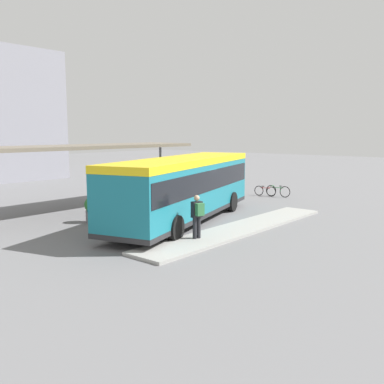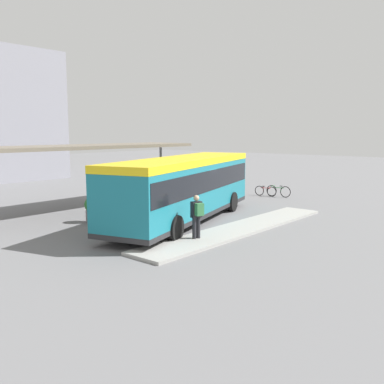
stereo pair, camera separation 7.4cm
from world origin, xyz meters
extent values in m
plane|color=slate|center=(0.00, 0.00, 0.00)|extent=(120.00, 120.00, 0.00)
cube|color=#9E9E99|center=(0.29, -2.98, 0.06)|extent=(11.70, 1.80, 0.12)
cube|color=#197284|center=(0.00, 0.00, 1.68)|extent=(11.47, 5.73, 2.67)
cube|color=yellow|center=(0.00, 0.00, 2.87)|extent=(11.49, 5.75, 0.30)
cube|color=black|center=(0.00, 0.00, 2.00)|extent=(11.26, 5.69, 0.93)
cube|color=black|center=(5.34, 1.64, 2.00)|extent=(0.76, 2.27, 1.03)
cube|color=#28282B|center=(0.00, 0.00, 0.45)|extent=(11.48, 5.74, 0.20)
cylinder|color=black|center=(2.96, 2.19, 0.52)|extent=(1.07, 0.57, 1.03)
cylinder|color=black|center=(3.68, -0.15, 0.52)|extent=(1.07, 0.57, 1.03)
cylinder|color=black|center=(-3.68, 0.15, 0.52)|extent=(1.07, 0.57, 1.03)
cylinder|color=black|center=(-2.96, -2.19, 0.52)|extent=(1.07, 0.57, 1.03)
cylinder|color=#232328|center=(-2.51, -2.76, 0.53)|extent=(0.15, 0.15, 0.82)
cylinder|color=#232328|center=(-2.33, -2.81, 0.53)|extent=(0.15, 0.15, 0.82)
cube|color=black|center=(-2.42, -2.79, 1.25)|extent=(0.46, 0.33, 0.62)
cube|color=#337542|center=(-2.48, -2.99, 1.28)|extent=(0.35, 0.28, 0.47)
sphere|color=tan|center=(-2.42, -2.79, 1.70)|extent=(0.22, 0.22, 0.22)
torus|color=black|center=(9.89, 1.09, 0.36)|extent=(0.10, 0.73, 0.73)
torus|color=black|center=(9.95, 0.10, 0.36)|extent=(0.10, 0.73, 0.73)
cylinder|color=#287F3D|center=(9.92, 0.60, 0.60)|extent=(0.09, 0.77, 0.04)
cylinder|color=#287F3D|center=(9.93, 0.42, 0.54)|extent=(0.04, 0.04, 0.36)
cube|color=black|center=(9.93, 0.42, 0.72)|extent=(0.08, 0.18, 0.04)
cylinder|color=#287F3D|center=(9.89, 0.99, 0.68)|extent=(0.48, 0.06, 0.03)
torus|color=black|center=(9.70, 0.97, 0.32)|extent=(0.12, 0.65, 0.65)
torus|color=black|center=(9.60, 1.84, 0.32)|extent=(0.12, 0.65, 0.65)
cylinder|color=red|center=(9.65, 1.41, 0.53)|extent=(0.11, 0.69, 0.04)
cylinder|color=red|center=(9.63, 1.56, 0.48)|extent=(0.04, 0.04, 0.32)
cube|color=black|center=(9.63, 1.56, 0.64)|extent=(0.09, 0.19, 0.04)
cylinder|color=red|center=(9.69, 1.06, 0.61)|extent=(0.48, 0.09, 0.03)
cube|color=#706656|center=(-0.93, 6.06, 3.42)|extent=(12.89, 3.50, 0.18)
cylinder|color=gray|center=(4.55, 6.06, 1.67)|extent=(0.16, 0.16, 3.33)
cylinder|color=slate|center=(-2.88, 3.16, 0.28)|extent=(0.66, 0.66, 0.56)
sphere|color=#286B2D|center=(-2.88, 3.16, 0.84)|extent=(0.76, 0.76, 0.76)
camera|label=1|loc=(-14.78, -13.12, 4.19)|focal=40.00mm
camera|label=2|loc=(-14.74, -13.18, 4.19)|focal=40.00mm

